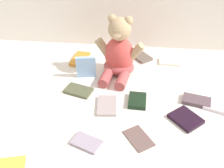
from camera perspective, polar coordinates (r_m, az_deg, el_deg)
ground_plane at (r=1.24m, az=0.21°, el=-0.90°), size 3.20×3.20×0.00m
teddy_bear at (r=1.29m, az=1.48°, el=6.49°), size 0.25×0.23×0.29m
book_case_0 at (r=1.22m, az=21.89°, el=-4.55°), size 0.14×0.11×0.01m
book_case_1 at (r=1.45m, az=12.21°, el=4.63°), size 0.11×0.07×0.01m
book_case_2 at (r=1.02m, az=5.68°, el=-11.32°), size 0.13×0.14×0.01m
book_case_3 at (r=1.23m, az=-7.11°, el=-1.39°), size 0.14×0.11×0.01m
book_case_4 at (r=1.00m, az=-5.45°, el=-12.28°), size 0.12×0.10×0.01m
book_case_5 at (r=1.12m, az=15.41°, el=-7.13°), size 0.15×0.15×0.02m
book_case_6 at (r=1.44m, az=-6.81°, el=5.27°), size 0.09×0.15×0.02m
book_case_7 at (r=1.47m, az=6.25°, el=5.78°), size 0.13×0.13×0.01m
book_case_8 at (r=1.22m, az=17.51°, el=-3.40°), size 0.13×0.09×0.02m
book_case_9 at (r=1.14m, az=-1.09°, el=-4.61°), size 0.09×0.13×0.01m
book_case_11 at (r=1.16m, az=5.39°, el=-3.54°), size 0.08×0.10×0.02m
book_case_12 at (r=1.29m, az=-5.54°, el=3.57°), size 0.10×0.04×0.12m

